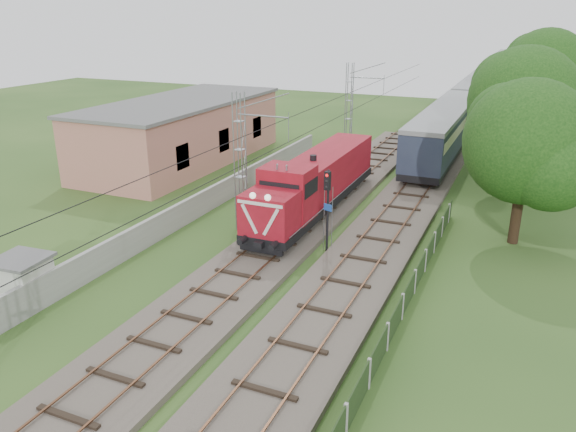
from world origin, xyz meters
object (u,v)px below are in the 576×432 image
at_px(signal_post, 328,197).
at_px(relay_hut, 24,281).
at_px(locomotive, 315,182).
at_px(coach_rake, 486,82).

xyz_separation_m(signal_post, relay_hut, (-10.12, -10.65, -1.98)).
height_order(locomotive, signal_post, signal_post).
distance_m(locomotive, relay_hut, 17.67).
distance_m(locomotive, coach_rake, 54.89).
relative_size(coach_rake, relay_hut, 41.21).
relative_size(locomotive, relay_hut, 6.87).
bearing_deg(coach_rake, signal_post, -92.18).
bearing_deg(coach_rake, locomotive, -95.23).
xyz_separation_m(locomotive, signal_post, (2.72, -5.36, 0.99)).
relative_size(locomotive, signal_post, 3.51).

